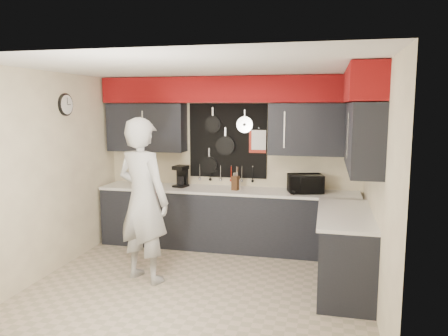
% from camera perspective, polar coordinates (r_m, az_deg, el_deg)
% --- Properties ---
extents(ground, '(4.00, 4.00, 0.00)m').
position_cam_1_polar(ground, '(5.51, -3.14, -15.01)').
color(ground, '#B8A48F').
rests_on(ground, ground).
extents(back_wall_assembly, '(4.00, 0.36, 2.60)m').
position_cam_1_polar(back_wall_assembly, '(6.62, 0.75, 6.79)').
color(back_wall_assembly, '#FAECC1').
rests_on(back_wall_assembly, ground).
extents(right_wall_assembly, '(0.36, 3.50, 2.60)m').
position_cam_1_polar(right_wall_assembly, '(5.14, 17.88, 5.25)').
color(right_wall_assembly, '#FAECC1').
rests_on(right_wall_assembly, ground).
extents(left_wall_assembly, '(0.05, 3.50, 2.60)m').
position_cam_1_polar(left_wall_assembly, '(6.03, -21.71, -0.37)').
color(left_wall_assembly, '#FAECC1').
rests_on(left_wall_assembly, ground).
extents(base_cabinets, '(3.95, 2.20, 0.92)m').
position_cam_1_polar(base_cabinets, '(6.30, 4.10, -7.61)').
color(base_cabinets, black).
rests_on(base_cabinets, ground).
extents(microwave, '(0.55, 0.45, 0.27)m').
position_cam_1_polar(microwave, '(6.39, 10.57, -2.03)').
color(microwave, black).
rests_on(microwave, base_cabinets).
extents(knife_block, '(0.12, 0.12, 0.21)m').
position_cam_1_polar(knife_block, '(6.49, 1.52, -1.98)').
color(knife_block, '#372211').
rests_on(knife_block, base_cabinets).
extents(utensil_crock, '(0.12, 0.12, 0.16)m').
position_cam_1_polar(utensil_crock, '(6.54, 1.61, -2.14)').
color(utensil_crock, white).
rests_on(utensil_crock, base_cabinets).
extents(coffee_maker, '(0.23, 0.26, 0.33)m').
position_cam_1_polar(coffee_maker, '(6.80, -5.61, -0.99)').
color(coffee_maker, black).
rests_on(coffee_maker, base_cabinets).
extents(person, '(0.86, 0.70, 2.03)m').
position_cam_1_polar(person, '(5.46, -10.53, -4.18)').
color(person, '#B6B6B3').
rests_on(person, ground).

